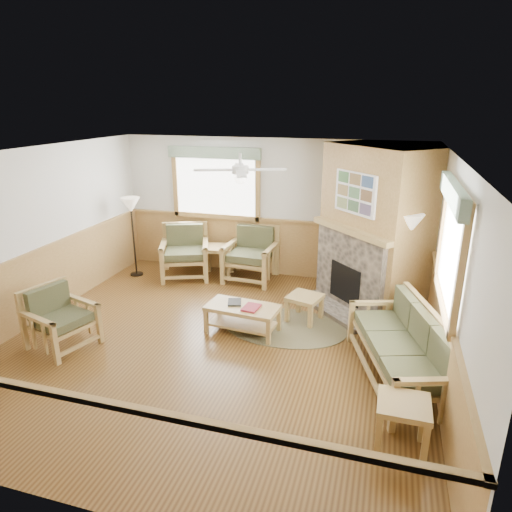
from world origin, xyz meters
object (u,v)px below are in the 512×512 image
(armchair_left, at_px, (61,318))
(coffee_table, at_px, (243,319))
(armchair_back_left, at_px, (185,252))
(floor_lamp_right, at_px, (404,271))
(end_table_chairs, at_px, (218,261))
(floor_lamp_left, at_px, (133,237))
(end_table_sofa, at_px, (401,427))
(sofa, at_px, (400,347))
(footstool, at_px, (304,308))
(armchair_back_right, at_px, (251,255))

(armchair_left, xyz_separation_m, coffee_table, (2.33, 1.13, -0.22))
(armchair_back_left, relative_size, floor_lamp_right, 0.57)
(armchair_back_left, height_order, coffee_table, armchair_back_left)
(armchair_left, relative_size, end_table_chairs, 1.40)
(floor_lamp_right, bearing_deg, end_table_chairs, 161.12)
(end_table_chairs, bearing_deg, floor_lamp_left, -165.67)
(armchair_back_left, distance_m, end_table_chairs, 0.69)
(end_table_chairs, relative_size, end_table_sofa, 1.09)
(armchair_left, bearing_deg, end_table_sofa, -83.23)
(sofa, bearing_deg, floor_lamp_right, 160.75)
(armchair_back_left, bearing_deg, footstool, -47.14)
(end_table_chairs, distance_m, end_table_sofa, 5.34)
(sofa, xyz_separation_m, end_table_chairs, (-3.45, 2.75, -0.15))
(armchair_back_left, relative_size, footstool, 2.07)
(end_table_sofa, distance_m, footstool, 2.97)
(sofa, relative_size, end_table_sofa, 3.52)
(end_table_chairs, height_order, end_table_sofa, end_table_chairs)
(armchair_back_left, bearing_deg, end_table_sofa, -64.84)
(sofa, distance_m, armchair_back_right, 3.91)
(armchair_back_right, relative_size, coffee_table, 0.95)
(sofa, distance_m, armchair_left, 4.62)
(footstool, height_order, floor_lamp_right, floor_lamp_right)
(sofa, relative_size, end_table_chairs, 3.21)
(armchair_back_left, distance_m, end_table_sofa, 5.63)
(floor_lamp_left, bearing_deg, end_table_chairs, 14.33)
(armchair_left, bearing_deg, end_table_chairs, -2.67)
(end_table_sofa, bearing_deg, floor_lamp_left, 144.54)
(end_table_chairs, height_order, floor_lamp_right, floor_lamp_right)
(armchair_left, xyz_separation_m, end_table_chairs, (1.14, 3.24, -0.13))
(armchair_back_left, height_order, armchair_back_right, armchair_back_right)
(armchair_back_right, xyz_separation_m, floor_lamp_right, (2.80, -1.19, 0.38))
(coffee_table, distance_m, end_table_sofa, 2.99)
(end_table_sofa, height_order, floor_lamp_left, floor_lamp_left)
(armchair_back_left, height_order, end_table_chairs, armchair_back_left)
(armchair_back_left, bearing_deg, sofa, -53.70)
(footstool, relative_size, floor_lamp_left, 0.31)
(sofa, relative_size, armchair_back_left, 1.96)
(coffee_table, height_order, floor_lamp_left, floor_lamp_left)
(end_table_sofa, relative_size, floor_lamp_right, 0.32)
(sofa, bearing_deg, end_table_chairs, -146.85)
(sofa, xyz_separation_m, armchair_left, (-4.59, -0.49, -0.02))
(armchair_back_left, xyz_separation_m, floor_lamp_right, (4.10, -0.98, 0.39))
(floor_lamp_right, bearing_deg, coffee_table, -157.90)
(sofa, relative_size, floor_lamp_right, 1.11)
(armchair_back_left, xyz_separation_m, footstool, (2.65, -1.26, -0.30))
(armchair_back_right, distance_m, armchair_left, 3.71)
(armchair_back_left, relative_size, end_table_chairs, 1.64)
(sofa, distance_m, end_table_sofa, 1.31)
(armchair_back_left, xyz_separation_m, armchair_back_right, (1.30, 0.20, 0.01))
(armchair_back_right, distance_m, end_table_chairs, 0.70)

